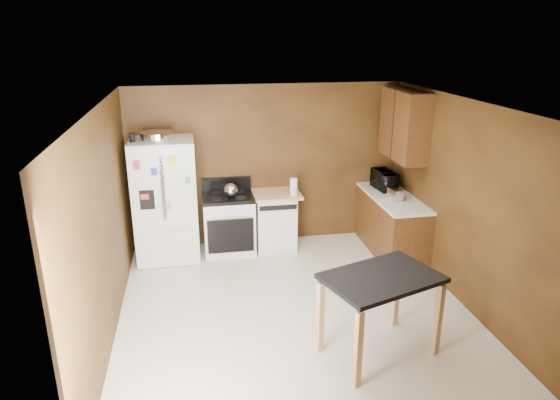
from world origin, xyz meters
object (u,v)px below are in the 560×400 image
object	(u,v)px
microwave	(384,181)
dishwasher	(275,220)
island	(381,289)
roasting_pan	(157,136)
refrigerator	(166,200)
paper_towel	(294,187)
pen_cup	(132,138)
toaster	(395,194)
kettle	(231,190)
gas_range	(229,223)
green_canister	(295,187)

from	to	relation	value
microwave	dishwasher	world-z (taller)	microwave
microwave	dishwasher	xyz separation A→B (m)	(-1.71, 0.12, -0.58)
dishwasher	island	world-z (taller)	island
roasting_pan	refrigerator	distance (m)	0.96
refrigerator	paper_towel	bearing A→B (deg)	-2.07
pen_cup	toaster	bearing A→B (deg)	-7.61
pen_cup	microwave	distance (m)	3.81
kettle	microwave	bearing A→B (deg)	-0.29
roasting_pan	pen_cup	xyz separation A→B (m)	(-0.32, -0.09, 0.00)
microwave	island	bearing A→B (deg)	151.98
pen_cup	paper_towel	xyz separation A→B (m)	(2.27, 0.02, -0.84)
toaster	microwave	distance (m)	0.55
kettle	refrigerator	xyz separation A→B (m)	(-0.95, 0.02, -0.11)
pen_cup	island	world-z (taller)	pen_cup
gas_range	roasting_pan	bearing A→B (deg)	-176.54
pen_cup	gas_range	distance (m)	1.91
pen_cup	kettle	distance (m)	1.58
toaster	microwave	bearing A→B (deg)	75.90
paper_towel	island	bearing A→B (deg)	-82.77
pen_cup	microwave	bearing A→B (deg)	0.82
roasting_pan	pen_cup	bearing A→B (deg)	-164.27
roasting_pan	pen_cup	world-z (taller)	pen_cup
kettle	toaster	distance (m)	2.41
paper_towel	island	world-z (taller)	paper_towel
island	refrigerator	bearing A→B (deg)	128.62
green_canister	toaster	size ratio (longest dim) A/B	0.43
refrigerator	island	size ratio (longest dim) A/B	1.36
gas_range	dishwasher	world-z (taller)	gas_range
paper_towel	dishwasher	bearing A→B (deg)	149.81
toaster	gas_range	world-z (taller)	gas_range
kettle	island	xyz separation A→B (m)	(1.29, -2.78, -0.25)
green_canister	island	size ratio (longest dim) A/B	0.07
toaster	paper_towel	bearing A→B (deg)	150.60
toaster	dishwasher	distance (m)	1.87
toaster	refrigerator	size ratio (longest dim) A/B	0.13
refrigerator	pen_cup	bearing A→B (deg)	-166.83
island	paper_towel	bearing A→B (deg)	97.23
gas_range	dishwasher	size ratio (longest dim) A/B	1.24
refrigerator	dishwasher	distance (m)	1.69
kettle	gas_range	xyz separation A→B (m)	(-0.04, 0.08, -0.54)
pen_cup	refrigerator	bearing A→B (deg)	13.17
green_canister	microwave	world-z (taller)	microwave
gas_range	green_canister	bearing A→B (deg)	5.25
island	roasting_pan	bearing A→B (deg)	129.28
kettle	gas_range	world-z (taller)	kettle
refrigerator	dishwasher	xyz separation A→B (m)	(1.63, 0.09, -0.45)
kettle	microwave	distance (m)	2.39
roasting_pan	island	size ratio (longest dim) A/B	0.34
roasting_pan	gas_range	xyz separation A→B (m)	(0.97, 0.06, -1.39)
microwave	dishwasher	distance (m)	1.81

